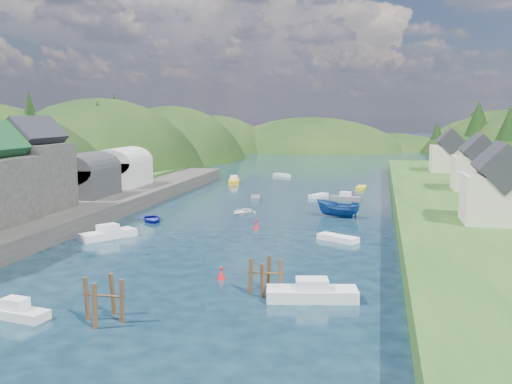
% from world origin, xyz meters
% --- Properties ---
extents(ground, '(600.00, 600.00, 0.00)m').
position_xyz_m(ground, '(0.00, 50.00, 0.00)').
color(ground, black).
rests_on(ground, ground).
extents(hillside_left, '(44.00, 245.56, 52.00)m').
position_xyz_m(hillside_left, '(-45.00, 75.00, -8.03)').
color(hillside_left, black).
rests_on(hillside_left, ground).
extents(far_hills, '(103.00, 68.00, 44.00)m').
position_xyz_m(far_hills, '(1.22, 174.01, -10.80)').
color(far_hills, black).
rests_on(far_hills, ground).
extents(hill_trees, '(92.28, 150.26, 12.43)m').
position_xyz_m(hill_trees, '(0.26, 65.74, 11.11)').
color(hill_trees, black).
rests_on(hill_trees, ground).
extents(quay_left, '(12.00, 110.00, 2.00)m').
position_xyz_m(quay_left, '(-24.00, 20.00, 1.00)').
color(quay_left, '#2D2B28').
rests_on(quay_left, ground).
extents(boat_sheds, '(7.00, 21.00, 7.50)m').
position_xyz_m(boat_sheds, '(-26.00, 39.00, 5.27)').
color(boat_sheds, '#2D2D30').
rests_on(boat_sheds, quay_left).
extents(terrace_right, '(16.00, 120.00, 2.40)m').
position_xyz_m(terrace_right, '(25.00, 40.00, 1.20)').
color(terrace_right, '#234719').
rests_on(terrace_right, ground).
extents(right_bank_cottages, '(9.00, 59.24, 8.41)m').
position_xyz_m(right_bank_cottages, '(28.00, 48.33, 5.84)').
color(right_bank_cottages, beige).
rests_on(right_bank_cottages, terrace_right).
extents(piling_cluster_near, '(3.04, 2.85, 3.54)m').
position_xyz_m(piling_cluster_near, '(-2.74, -6.82, 1.20)').
color(piling_cluster_near, '#382314').
rests_on(piling_cluster_near, ground).
extents(piling_cluster_far, '(2.82, 2.67, 3.26)m').
position_xyz_m(piling_cluster_far, '(6.58, 1.29, 1.06)').
color(piling_cluster_far, '#382314').
rests_on(piling_cluster_far, ground).
extents(channel_buoy_near, '(0.70, 0.70, 1.10)m').
position_xyz_m(channel_buoy_near, '(2.25, 4.07, 0.48)').
color(channel_buoy_near, red).
rests_on(channel_buoy_near, ground).
extents(channel_buoy_far, '(0.70, 0.70, 1.10)m').
position_xyz_m(channel_buoy_far, '(0.69, 25.00, 0.48)').
color(channel_buoy_far, red).
rests_on(channel_buoy_far, ground).
extents(moored_boats, '(30.57, 101.87, 2.47)m').
position_xyz_m(moored_boats, '(-2.82, 21.06, 0.69)').
color(moored_boats, white).
rests_on(moored_boats, ground).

